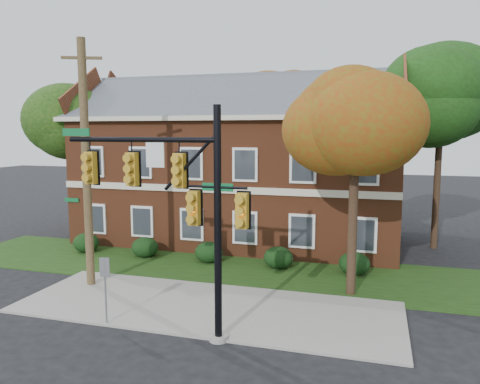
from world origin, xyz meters
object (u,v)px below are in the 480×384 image
(tree_near_right, at_px, (362,125))
(traffic_signal, at_px, (178,196))
(tree_far_rear, at_px, (287,98))
(utility_pole, at_px, (86,164))
(hedge_center, at_px, (209,252))
(hedge_far_right, at_px, (354,263))
(apartment_building, at_px, (239,156))
(tree_left_rear, at_px, (84,128))
(hedge_left, at_px, (145,247))
(hedge_right, at_px, (278,258))
(sign_post, at_px, (105,280))
(tree_right_rear, at_px, (448,100))
(hedge_far_left, at_px, (86,243))

(tree_near_right, relative_size, traffic_signal, 1.19)
(tree_far_rear, bearing_deg, utility_pole, -105.33)
(hedge_center, bearing_deg, hedge_far_right, 0.00)
(apartment_building, bearing_deg, tree_left_rear, -173.46)
(apartment_building, relative_size, hedge_far_right, 13.43)
(tree_left_rear, bearing_deg, hedge_left, -33.59)
(tree_far_rear, bearing_deg, hedge_right, -80.64)
(tree_left_rear, relative_size, tree_far_rear, 0.77)
(apartment_building, xyz_separation_m, hedge_right, (3.50, -5.25, -4.46))
(utility_pole, height_order, sign_post, utility_pole)
(hedge_right, bearing_deg, utility_pole, -146.25)
(sign_post, bearing_deg, tree_right_rear, 37.28)
(tree_left_rear, distance_m, traffic_signal, 17.08)
(sign_post, bearing_deg, tree_left_rear, 114.13)
(hedge_far_left, relative_size, hedge_center, 1.00)
(tree_left_rear, bearing_deg, hedge_far_right, -13.89)
(tree_near_right, relative_size, utility_pole, 0.85)
(hedge_far_right, bearing_deg, tree_near_right, -85.48)
(tree_right_rear, bearing_deg, traffic_signal, -123.27)
(hedge_center, bearing_deg, hedge_right, 0.00)
(hedge_left, xyz_separation_m, hedge_far_right, (10.50, 0.00, 0.00))
(hedge_left, xyz_separation_m, tree_right_rear, (14.81, 6.11, 7.60))
(hedge_far_left, bearing_deg, hedge_far_right, 0.00)
(hedge_center, height_order, hedge_right, same)
(tree_right_rear, bearing_deg, utility_pole, -143.95)
(hedge_far_left, height_order, hedge_right, same)
(hedge_far_right, bearing_deg, tree_right_rear, 54.77)
(apartment_building, distance_m, tree_near_right, 10.97)
(tree_right_rear, bearing_deg, tree_left_rear, -174.64)
(tree_right_rear, bearing_deg, tree_near_right, -114.58)
(hedge_left, relative_size, hedge_far_right, 1.00)
(hedge_far_left, relative_size, tree_near_right, 0.16)
(tree_far_rear, distance_m, sign_post, 22.45)
(hedge_right, distance_m, sign_post, 9.13)
(tree_right_rear, bearing_deg, hedge_center, -151.63)
(hedge_left, bearing_deg, utility_pole, -90.43)
(utility_pole, bearing_deg, tree_far_rear, 52.76)
(utility_pole, bearing_deg, hedge_left, 67.66)
(utility_pole, bearing_deg, hedge_far_right, 2.13)
(hedge_left, distance_m, tree_near_right, 12.68)
(hedge_far_left, height_order, sign_post, sign_post)
(hedge_right, distance_m, tree_right_rear, 12.50)
(hedge_far_left, height_order, tree_left_rear, tree_left_rear)
(hedge_center, distance_m, utility_pole, 7.47)
(hedge_far_left, height_order, hedge_left, same)
(tree_left_rear, bearing_deg, tree_far_rear, 38.97)
(apartment_building, distance_m, tree_left_rear, 9.94)
(hedge_far_right, xyz_separation_m, tree_right_rear, (4.31, 6.11, 7.60))
(hedge_left, bearing_deg, tree_left_rear, 146.41)
(hedge_far_right, distance_m, tree_near_right, 6.77)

